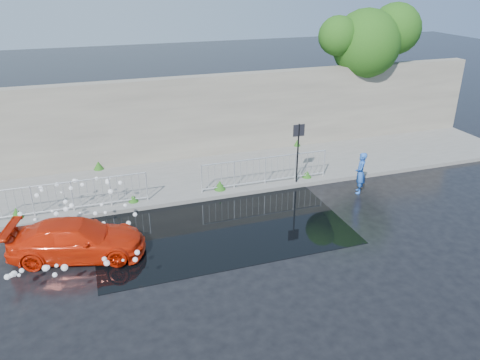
# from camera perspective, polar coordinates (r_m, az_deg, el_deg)

# --- Properties ---
(ground) EXTENTS (90.00, 90.00, 0.00)m
(ground) POSITION_cam_1_polar(r_m,az_deg,el_deg) (14.46, -3.23, -7.75)
(ground) COLOR black
(ground) RESTS_ON ground
(pavement) EXTENTS (30.00, 4.00, 0.15)m
(pavement) POSITION_cam_1_polar(r_m,az_deg,el_deg) (18.77, -7.35, 0.12)
(pavement) COLOR slate
(pavement) RESTS_ON ground
(curb) EXTENTS (30.00, 0.25, 0.16)m
(curb) POSITION_cam_1_polar(r_m,az_deg,el_deg) (16.98, -5.97, -2.44)
(curb) COLOR slate
(curb) RESTS_ON ground
(retaining_wall) EXTENTS (30.00, 0.60, 3.50)m
(retaining_wall) POSITION_cam_1_polar(r_m,az_deg,el_deg) (20.18, -8.92, 7.27)
(retaining_wall) COLOR #676157
(retaining_wall) RESTS_ON pavement
(puddle) EXTENTS (8.00, 5.00, 0.01)m
(puddle) POSITION_cam_1_polar(r_m,az_deg,el_deg) (15.41, -2.44, -5.57)
(puddle) COLOR black
(puddle) RESTS_ON ground
(sign_post) EXTENTS (0.45, 0.06, 2.50)m
(sign_post) POSITION_cam_1_polar(r_m,az_deg,el_deg) (17.71, 7.11, 4.40)
(sign_post) COLOR black
(sign_post) RESTS_ON ground
(tree) EXTENTS (5.09, 3.16, 6.39)m
(tree) POSITION_cam_1_polar(r_m,az_deg,el_deg) (23.39, 15.65, 16.19)
(tree) COLOR #332114
(tree) RESTS_ON ground
(railing_left) EXTENTS (5.05, 0.05, 1.10)m
(railing_left) POSITION_cam_1_polar(r_m,az_deg,el_deg) (16.75, -19.79, -1.74)
(railing_left) COLOR silver
(railing_left) RESTS_ON pavement
(railing_right) EXTENTS (5.05, 0.05, 1.10)m
(railing_right) POSITION_cam_1_polar(r_m,az_deg,el_deg) (17.82, 3.11, 1.27)
(railing_right) COLOR silver
(railing_right) RESTS_ON pavement
(weeds) EXTENTS (12.17, 3.93, 0.37)m
(weeds) POSITION_cam_1_polar(r_m,az_deg,el_deg) (18.17, -8.34, 0.06)
(weeds) COLOR #1D4D14
(weeds) RESTS_ON pavement
(water_spray) EXTENTS (3.68, 5.81, 1.07)m
(water_spray) POSITION_cam_1_polar(r_m,az_deg,el_deg) (15.05, -19.40, -4.47)
(water_spray) COLOR white
(water_spray) RESTS_ON ground
(red_car) EXTENTS (4.09, 2.41, 1.11)m
(red_car) POSITION_cam_1_polar(r_m,az_deg,el_deg) (14.37, -19.24, -6.86)
(red_car) COLOR red
(red_car) RESTS_ON ground
(person) EXTENTS (0.62, 0.69, 1.58)m
(person) POSITION_cam_1_polar(r_m,az_deg,el_deg) (17.92, 14.47, 0.84)
(person) COLOR blue
(person) RESTS_ON ground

